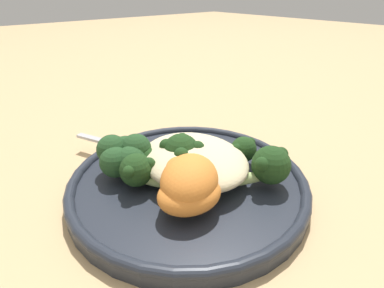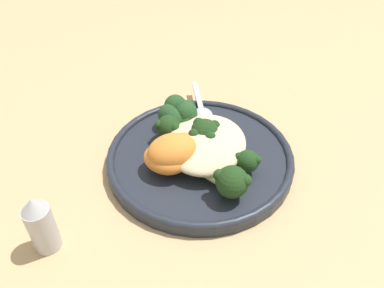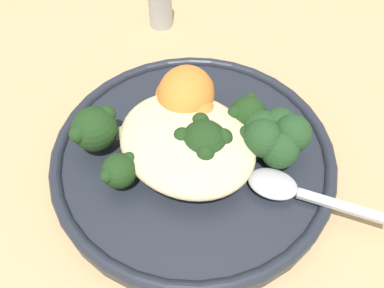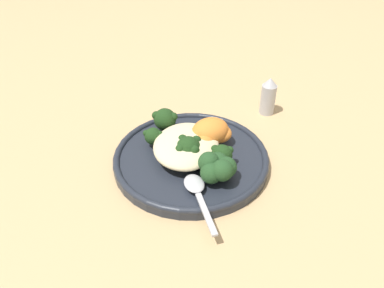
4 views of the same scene
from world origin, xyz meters
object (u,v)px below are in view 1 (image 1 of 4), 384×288
object	(u,v)px
broccoli_stalk_5	(142,172)
sweet_potato_chunk_1	(186,180)
kale_tuft	(124,154)
broccoli_stalk_3	(182,156)
sweet_potato_chunk_3	(179,173)
broccoli_stalk_4	(154,164)
broccoli_stalk_1	(233,157)
spoon	(131,148)
sweet_potato_chunk_2	(189,181)
sweet_potato_chunk_0	(189,194)
broccoli_stalk_0	(262,168)
plate	(187,180)
broccoli_stalk_2	(199,159)
quinoa_mound	(191,158)

from	to	relation	value
broccoli_stalk_5	sweet_potato_chunk_1	xyz separation A→B (m)	(0.04, 0.03, 0.00)
sweet_potato_chunk_1	kale_tuft	distance (m)	0.09
broccoli_stalk_3	sweet_potato_chunk_3	xyz separation A→B (m)	(0.02, -0.02, -0.00)
broccoli_stalk_4	broccoli_stalk_1	bearing A→B (deg)	-133.96
broccoli_stalk_4	broccoli_stalk_3	bearing A→B (deg)	-133.77
broccoli_stalk_5	spoon	distance (m)	0.08
sweet_potato_chunk_2	broccoli_stalk_1	bearing A→B (deg)	100.65
sweet_potato_chunk_0	sweet_potato_chunk_2	world-z (taller)	sweet_potato_chunk_2
sweet_potato_chunk_0	spoon	bearing A→B (deg)	173.09
broccoli_stalk_0	broccoli_stalk_4	distance (m)	0.12
broccoli_stalk_1	sweet_potato_chunk_3	world-z (taller)	sweet_potato_chunk_3
broccoli_stalk_5	sweet_potato_chunk_2	xyz separation A→B (m)	(0.05, 0.02, 0.01)
broccoli_stalk_0	sweet_potato_chunk_2	bearing A→B (deg)	-169.53
plate	kale_tuft	size ratio (longest dim) A/B	4.35
broccoli_stalk_2	kale_tuft	size ratio (longest dim) A/B	1.62
sweet_potato_chunk_0	broccoli_stalk_0	bearing A→B (deg)	77.87
broccoli_stalk_3	broccoli_stalk_1	bearing A→B (deg)	-97.67
plate	broccoli_stalk_0	distance (m)	0.09
plate	kale_tuft	bearing A→B (deg)	-136.82
sweet_potato_chunk_3	spoon	world-z (taller)	sweet_potato_chunk_3
broccoli_stalk_5	quinoa_mound	bearing A→B (deg)	-139.34
plate	spoon	distance (m)	0.09
broccoli_stalk_4	kale_tuft	world-z (taller)	kale_tuft
broccoli_stalk_3	sweet_potato_chunk_2	xyz separation A→B (m)	(0.05, -0.03, 0.00)
broccoli_stalk_1	broccoli_stalk_5	xyz separation A→B (m)	(-0.04, -0.10, 0.00)
broccoli_stalk_1	kale_tuft	world-z (taller)	kale_tuft
broccoli_stalk_1	broccoli_stalk_4	bearing A→B (deg)	144.03
broccoli_stalk_3	sweet_potato_chunk_3	world-z (taller)	broccoli_stalk_3
broccoli_stalk_2	sweet_potato_chunk_1	world-z (taller)	sweet_potato_chunk_1
plate	broccoli_stalk_0	xyz separation A→B (m)	(0.07, 0.05, 0.03)
spoon	broccoli_stalk_3	bearing A→B (deg)	170.73
broccoli_stalk_5	sweet_potato_chunk_3	distance (m)	0.04
broccoli_stalk_2	kale_tuft	xyz separation A→B (m)	(-0.05, -0.07, 0.01)
sweet_potato_chunk_2	kale_tuft	bearing A→B (deg)	-167.86
sweet_potato_chunk_3	sweet_potato_chunk_1	bearing A→B (deg)	-9.40
plate	broccoli_stalk_5	world-z (taller)	broccoli_stalk_5
broccoli_stalk_5	sweet_potato_chunk_1	world-z (taller)	broccoli_stalk_5
sweet_potato_chunk_0	spoon	world-z (taller)	sweet_potato_chunk_0
broccoli_stalk_2	kale_tuft	distance (m)	0.09
broccoli_stalk_0	broccoli_stalk_2	world-z (taller)	broccoli_stalk_0
broccoli_stalk_1	sweet_potato_chunk_0	distance (m)	0.09
sweet_potato_chunk_1	spoon	size ratio (longest dim) A/B	0.42
broccoli_stalk_0	broccoli_stalk_3	world-z (taller)	same
sweet_potato_chunk_0	kale_tuft	world-z (taller)	kale_tuft
broccoli_stalk_0	sweet_potato_chunk_0	size ratio (longest dim) A/B	1.74
sweet_potato_chunk_2	spoon	xyz separation A→B (m)	(-0.13, 0.01, -0.02)
broccoli_stalk_5	sweet_potato_chunk_3	world-z (taller)	broccoli_stalk_5
broccoli_stalk_1	kale_tuft	xyz separation A→B (m)	(-0.08, -0.10, 0.01)
broccoli_stalk_2	broccoli_stalk_5	bearing A→B (deg)	130.16
quinoa_mound	broccoli_stalk_5	size ratio (longest dim) A/B	1.68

